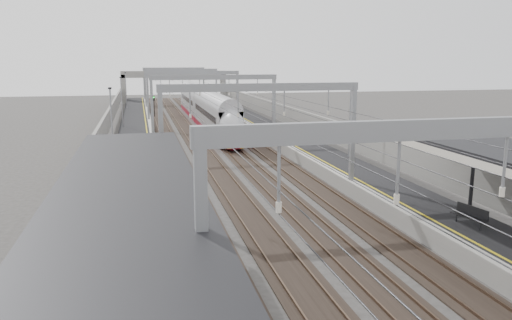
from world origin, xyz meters
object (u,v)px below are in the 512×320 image
signal_green (154,103)px  overbridge (174,78)px  train (206,111)px  bench (471,214)px

signal_green → overbridge: bearing=79.1°
train → bench: (6.57, -49.17, -0.45)m
train → signal_green: train is taller
overbridge → train: (1.50, -39.08, -3.27)m
bench → signal_green: size_ratio=0.56×
overbridge → signal_green: overbridge is taller
bench → signal_green: bearing=102.2°
train → bench: size_ratio=24.40×
bench → signal_green: (-13.27, 61.29, 0.82)m
overbridge → train: 39.24m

